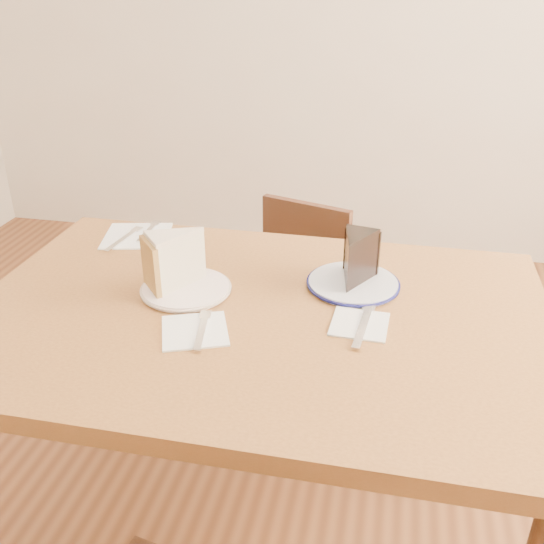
{
  "coord_description": "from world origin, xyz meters",
  "views": [
    {
      "loc": [
        0.26,
        -1.05,
        1.39
      ],
      "look_at": [
        0.02,
        0.08,
        0.8
      ],
      "focal_mm": 40.0,
      "sensor_mm": 36.0,
      "label": 1
    }
  ],
  "objects": [
    {
      "name": "table",
      "position": [
        0.0,
        0.0,
        0.65
      ],
      "size": [
        1.2,
        0.8,
        0.75
      ],
      "color": "#5A3618",
      "rests_on": "ground"
    },
    {
      "name": "chair_far",
      "position": [
        -0.04,
        0.61,
        0.4
      ],
      "size": [
        0.45,
        0.45,
        0.72
      ],
      "rotation": [
        0.0,
        0.0,
        2.83
      ],
      "color": "black",
      "rests_on": "ground"
    },
    {
      "name": "plate_cream",
      "position": [
        -0.17,
        0.05,
        0.76
      ],
      "size": [
        0.19,
        0.19,
        0.01
      ],
      "primitive_type": "cylinder",
      "color": "white",
      "rests_on": "table"
    },
    {
      "name": "plate_navy",
      "position": [
        0.19,
        0.15,
        0.76
      ],
      "size": [
        0.2,
        0.2,
        0.01
      ],
      "primitive_type": "cylinder",
      "color": "silver",
      "rests_on": "table"
    },
    {
      "name": "carrot_cake",
      "position": [
        -0.19,
        0.06,
        0.82
      ],
      "size": [
        0.15,
        0.14,
        0.11
      ],
      "primitive_type": null,
      "rotation": [
        0.0,
        0.0,
        -0.87
      ],
      "color": "beige",
      "rests_on": "plate_cream"
    },
    {
      "name": "chocolate_cake",
      "position": [
        0.19,
        0.14,
        0.81
      ],
      "size": [
        0.1,
        0.12,
        0.1
      ],
      "primitive_type": null,
      "rotation": [
        0.0,
        0.0,
        2.95
      ],
      "color": "black",
      "rests_on": "plate_navy"
    },
    {
      "name": "napkin_cream",
      "position": [
        -0.1,
        -0.1,
        0.75
      ],
      "size": [
        0.16,
        0.16,
        0.0
      ],
      "primitive_type": "cube",
      "rotation": [
        0.0,
        0.0,
        0.37
      ],
      "color": "white",
      "rests_on": "table"
    },
    {
      "name": "napkin_navy",
      "position": [
        0.21,
        -0.01,
        0.75
      ],
      "size": [
        0.12,
        0.12,
        0.0
      ],
      "primitive_type": "cube",
      "rotation": [
        0.0,
        0.0,
        -0.05
      ],
      "color": "white",
      "rests_on": "table"
    },
    {
      "name": "napkin_spare",
      "position": [
        -0.39,
        0.3,
        0.75
      ],
      "size": [
        0.2,
        0.2,
        0.0
      ],
      "primitive_type": "cube",
      "rotation": [
        0.0,
        0.0,
        0.22
      ],
      "color": "white",
      "rests_on": "table"
    },
    {
      "name": "fork_cream",
      "position": [
        -0.08,
        -0.11,
        0.76
      ],
      "size": [
        0.04,
        0.14,
        0.0
      ],
      "primitive_type": "cube",
      "rotation": [
        0.0,
        0.0,
        0.18
      ],
      "color": "silver",
      "rests_on": "napkin_cream"
    },
    {
      "name": "knife_navy",
      "position": [
        0.22,
        -0.02,
        0.76
      ],
      "size": [
        0.03,
        0.17,
        0.0
      ],
      "primitive_type": "cube",
      "rotation": [
        0.0,
        0.0,
        -0.09
      ],
      "color": "silver",
      "rests_on": "napkin_navy"
    },
    {
      "name": "fork_spare",
      "position": [
        -0.37,
        0.33,
        0.76
      ],
      "size": [
        0.02,
        0.14,
        0.0
      ],
      "primitive_type": "cube",
      "rotation": [
        0.0,
        0.0,
        0.03
      ],
      "color": "silver",
      "rests_on": "napkin_spare"
    },
    {
      "name": "knife_spare",
      "position": [
        -0.42,
        0.27,
        0.76
      ],
      "size": [
        0.03,
        0.16,
        0.0
      ],
      "primitive_type": "cube",
      "rotation": [
        0.0,
        0.0,
        -0.13
      ],
      "color": "silver",
      "rests_on": "napkin_spare"
    }
  ]
}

